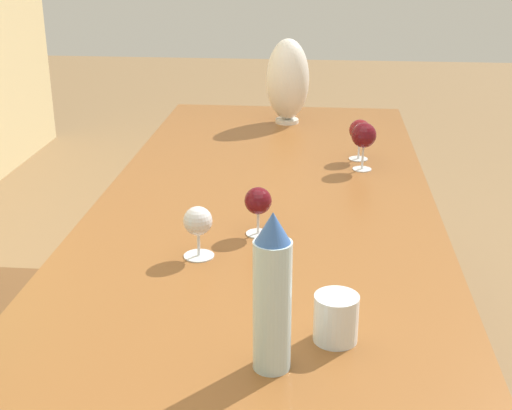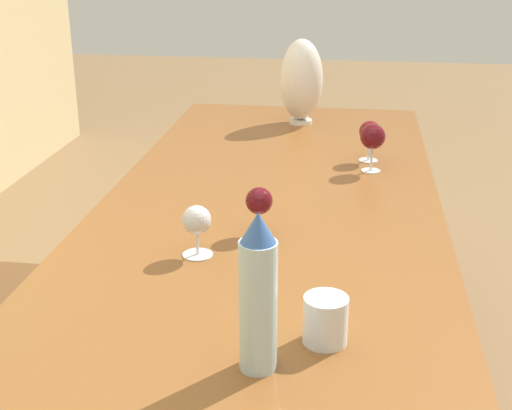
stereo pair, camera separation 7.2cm
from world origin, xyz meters
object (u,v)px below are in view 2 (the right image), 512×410
wine_glass_4 (373,137)px  wine_glass_2 (370,133)px  water_bottle (258,295)px  water_tumbler (325,320)px  wine_glass_0 (197,222)px  vase (301,80)px  wine_glass_5 (258,202)px

wine_glass_4 → wine_glass_2: bearing=3.9°
water_bottle → wine_glass_4: water_bottle is taller
water_tumbler → wine_glass_0: size_ratio=0.74×
water_bottle → wine_glass_0: 0.48m
wine_glass_0 → wine_glass_2: 0.89m
vase → wine_glass_4: bearing=-154.5°
water_bottle → water_tumbler: (0.10, -0.11, -0.10)m
water_bottle → wine_glass_0: bearing=25.0°
water_tumbler → wine_glass_4: size_ratio=0.60×
water_tumbler → wine_glass_0: (0.34, 0.31, 0.04)m
water_bottle → wine_glass_4: 1.14m
water_bottle → wine_glass_4: size_ratio=1.91×
water_tumbler → wine_glass_2: (1.13, -0.09, 0.05)m
wine_glass_4 → water_bottle: bearing=169.5°
vase → wine_glass_0: 1.26m
wine_glass_2 → wine_glass_5: bearing=156.8°
water_tumbler → wine_glass_5: (0.48, 0.19, 0.04)m
water_tumbler → wine_glass_0: bearing=43.2°
wine_glass_4 → wine_glass_0: bearing=149.1°
water_tumbler → wine_glass_4: bearing=-5.4°
water_bottle → wine_glass_0: size_ratio=2.36×
wine_glass_2 → wine_glass_4: 0.11m
water_bottle → wine_glass_4: bearing=-10.5°
water_tumbler → vase: 1.60m
water_bottle → wine_glass_5: water_bottle is taller
wine_glass_0 → wine_glass_5: same height
wine_glass_2 → wine_glass_5: (-0.65, 0.28, -0.01)m
water_bottle → wine_glass_5: 0.58m
water_tumbler → wine_glass_4: 1.03m
vase → wine_glass_2: 0.53m
wine_glass_2 → water_bottle: bearing=170.7°
water_tumbler → water_bottle: bearing=131.5°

